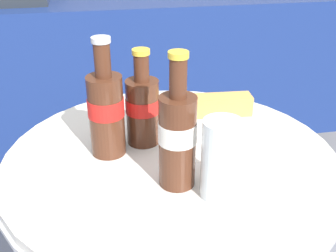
{
  "coord_description": "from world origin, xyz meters",
  "views": [
    {
      "loc": [
        -0.14,
        -0.73,
        1.19
      ],
      "look_at": [
        0.0,
        0.03,
        0.79
      ],
      "focal_mm": 45.0,
      "sensor_mm": 36.0,
      "label": 1
    }
  ],
  "objects_px": {
    "cola_bottle_right": "(106,110)",
    "drinking_glass": "(221,162)",
    "cola_bottle_center": "(143,108)",
    "bistro_table": "(171,222)",
    "cola_bottle_left": "(177,136)",
    "lunch_plate_near": "(220,114)"
  },
  "relations": [
    {
      "from": "bistro_table",
      "to": "cola_bottle_right",
      "type": "distance_m",
      "value": 0.3
    },
    {
      "from": "cola_bottle_left",
      "to": "lunch_plate_near",
      "type": "bearing_deg",
      "value": 56.79
    },
    {
      "from": "cola_bottle_right",
      "to": "lunch_plate_near",
      "type": "relative_size",
      "value": 1.0
    },
    {
      "from": "cola_bottle_center",
      "to": "drinking_glass",
      "type": "distance_m",
      "value": 0.24
    },
    {
      "from": "lunch_plate_near",
      "to": "cola_bottle_right",
      "type": "bearing_deg",
      "value": -159.46
    },
    {
      "from": "cola_bottle_left",
      "to": "lunch_plate_near",
      "type": "relative_size",
      "value": 1.03
    },
    {
      "from": "bistro_table",
      "to": "lunch_plate_near",
      "type": "distance_m",
      "value": 0.28
    },
    {
      "from": "bistro_table",
      "to": "drinking_glass",
      "type": "xyz_separation_m",
      "value": [
        0.06,
        -0.15,
        0.25
      ]
    },
    {
      "from": "cola_bottle_right",
      "to": "bistro_table",
      "type": "bearing_deg",
      "value": -16.12
    },
    {
      "from": "cola_bottle_center",
      "to": "drinking_glass",
      "type": "bearing_deg",
      "value": -63.42
    },
    {
      "from": "bistro_table",
      "to": "drinking_glass",
      "type": "height_order",
      "value": "drinking_glass"
    },
    {
      "from": "cola_bottle_left",
      "to": "cola_bottle_center",
      "type": "relative_size",
      "value": 1.21
    },
    {
      "from": "bistro_table",
      "to": "lunch_plate_near",
      "type": "height_order",
      "value": "lunch_plate_near"
    },
    {
      "from": "cola_bottle_center",
      "to": "drinking_glass",
      "type": "xyz_separation_m",
      "value": [
        0.11,
        -0.21,
        -0.02
      ]
    },
    {
      "from": "cola_bottle_center",
      "to": "drinking_glass",
      "type": "relative_size",
      "value": 1.43
    },
    {
      "from": "cola_bottle_center",
      "to": "cola_bottle_right",
      "type": "bearing_deg",
      "value": -158.04
    },
    {
      "from": "bistro_table",
      "to": "cola_bottle_center",
      "type": "bearing_deg",
      "value": 125.7
    },
    {
      "from": "cola_bottle_left",
      "to": "drinking_glass",
      "type": "distance_m",
      "value": 0.09
    },
    {
      "from": "cola_bottle_center",
      "to": "lunch_plate_near",
      "type": "bearing_deg",
      "value": 19.97
    },
    {
      "from": "cola_bottle_right",
      "to": "drinking_glass",
      "type": "bearing_deg",
      "value": -44.8
    },
    {
      "from": "cola_bottle_right",
      "to": "cola_bottle_left",
      "type": "bearing_deg",
      "value": -48.89
    },
    {
      "from": "cola_bottle_center",
      "to": "lunch_plate_near",
      "type": "height_order",
      "value": "cola_bottle_center"
    }
  ]
}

